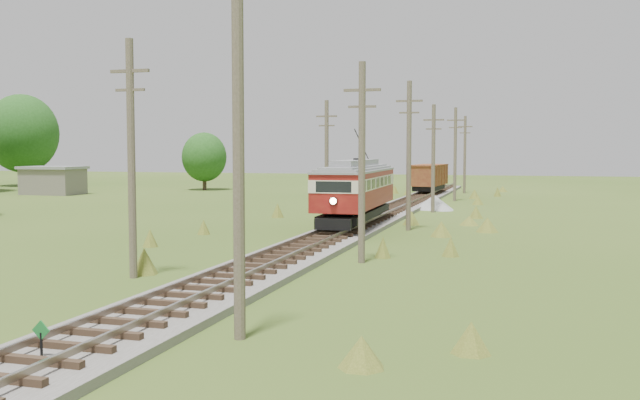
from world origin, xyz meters
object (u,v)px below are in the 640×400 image
(gravel_pile, at_px, (435,203))
(gondola, at_px, (429,177))
(switch_marker, at_px, (41,340))
(streetcar, at_px, (356,187))

(gravel_pile, bearing_deg, gondola, 99.32)
(switch_marker, height_order, gravel_pile, gravel_pile)
(streetcar, height_order, gondola, streetcar)
(gondola, xyz_separation_m, gravel_pile, (2.87, -17.48, -1.50))
(streetcar, distance_m, gondola, 33.39)
(gondola, height_order, gravel_pile, gondola)
(switch_marker, relative_size, gravel_pile, 0.31)
(gondola, bearing_deg, switch_marker, -87.13)
(streetcar, height_order, gravel_pile, streetcar)
(streetcar, bearing_deg, gondola, 88.07)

